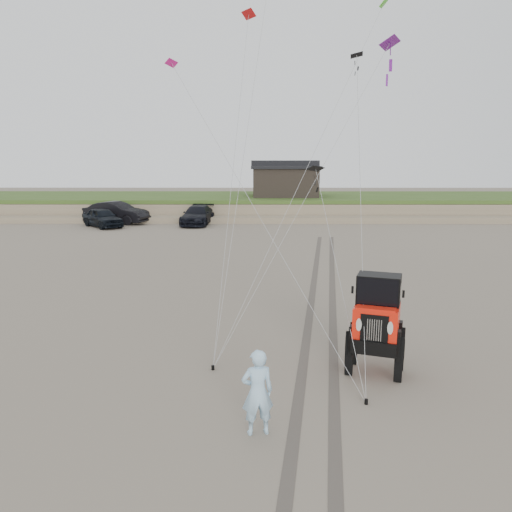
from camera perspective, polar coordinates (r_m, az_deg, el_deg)
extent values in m
plane|color=#6B6054|center=(12.08, 2.70, -15.03)|extent=(160.00, 160.00, 0.00)
cube|color=#7A6B54|center=(49.05, 0.89, 5.76)|extent=(160.00, 12.00, 1.40)
cube|color=#2D4719|center=(48.98, 0.89, 6.75)|extent=(160.00, 12.00, 0.35)
cube|color=#7A6B54|center=(42.64, 0.97, 4.33)|extent=(160.00, 3.50, 0.50)
cube|color=black|center=(47.95, 3.33, 8.40)|extent=(6.00, 5.00, 2.60)
cube|color=black|center=(47.90, 3.35, 10.10)|extent=(6.40, 5.40, 0.25)
cube|color=black|center=(47.90, 3.35, 10.55)|extent=(6.40, 1.20, 0.50)
imported|color=black|center=(40.76, -17.13, 4.22)|extent=(4.23, 4.43, 1.49)
imported|color=black|center=(42.74, -15.66, 4.80)|extent=(5.71, 3.43, 1.78)
imported|color=black|center=(40.72, -6.70, 4.65)|extent=(2.56, 5.39, 1.52)
imported|color=#91CEE1|center=(10.01, 0.16, -15.30)|extent=(0.71, 0.54, 1.74)
cube|color=black|center=(15.68, 6.83, 9.88)|extent=(0.58, 0.52, 0.21)
cube|color=black|center=(18.35, 11.44, 21.59)|extent=(0.45, 0.30, 0.20)
cube|color=red|center=(20.93, -0.84, 25.92)|extent=(0.59, 0.58, 0.31)
cube|color=#D91B85|center=(19.61, -9.65, 20.93)|extent=(0.47, 0.45, 0.29)
cube|color=#7B1C9A|center=(22.62, 15.05, 22.46)|extent=(1.07, 1.23, 0.43)
cube|color=#50DF27|center=(21.01, 14.47, 26.28)|extent=(0.51, 0.80, 0.45)
cylinder|color=black|center=(13.11, -4.94, -12.59)|extent=(0.08, 0.08, 0.12)
cylinder|color=black|center=(11.68, 12.49, -15.95)|extent=(0.08, 0.08, 0.12)
cube|color=#4C443D|center=(19.68, 6.42, -4.60)|extent=(4.42, 29.74, 0.01)
cube|color=#4C443D|center=(19.78, 8.73, -4.58)|extent=(4.42, 29.74, 0.01)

